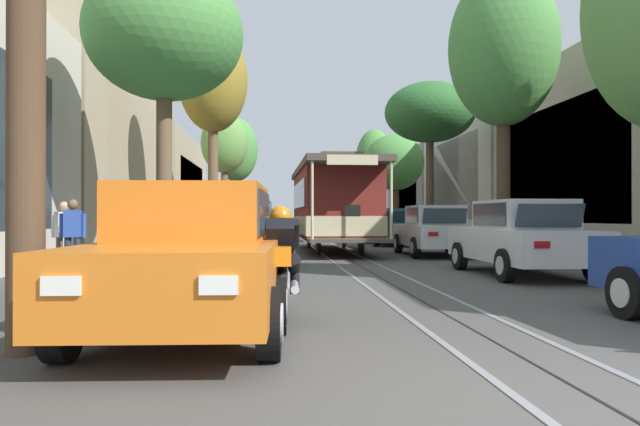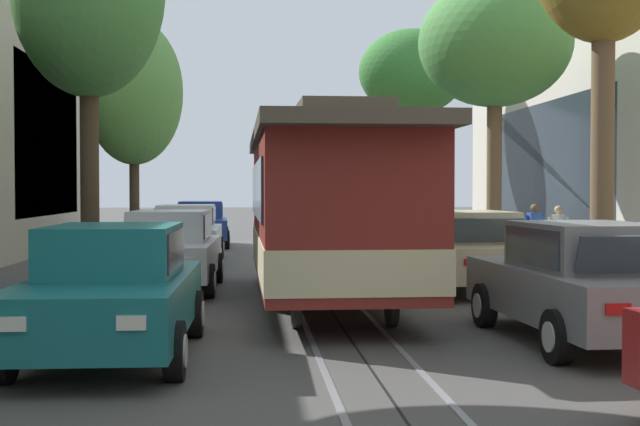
% 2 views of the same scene
% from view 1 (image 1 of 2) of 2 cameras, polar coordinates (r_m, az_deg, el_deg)
% --- Properties ---
extents(ground_plane, '(160.00, 160.00, 0.00)m').
position_cam_1_polar(ground_plane, '(22.97, 0.78, -3.42)').
color(ground_plane, '#4C4947').
extents(trolley_track_rails, '(1.14, 56.22, 0.01)m').
position_cam_1_polar(trolley_track_rails, '(25.77, 0.18, -3.08)').
color(trolley_track_rails, gray).
rests_on(trolley_track_rails, ground).
extents(building_facade_left, '(4.28, 47.92, 7.92)m').
position_cam_1_polar(building_facade_left, '(26.93, -21.07, 4.51)').
color(building_facade_left, beige).
rests_on(building_facade_left, ground).
extents(building_facade_right, '(5.09, 47.92, 7.84)m').
position_cam_1_polar(building_facade_right, '(27.14, 22.07, 4.56)').
color(building_facade_right, '#BCAD93').
rests_on(building_facade_right, ground).
extents(parked_car_orange_near_left, '(2.14, 4.42, 1.58)m').
position_cam_1_polar(parked_car_orange_near_left, '(6.58, -12.03, -4.19)').
color(parked_car_orange_near_left, orange).
rests_on(parked_car_orange_near_left, ground).
extents(parked_car_teal_second_left, '(2.11, 4.41, 1.58)m').
position_cam_1_polar(parked_car_teal_second_left, '(12.84, -8.19, -2.30)').
color(parked_car_teal_second_left, '#196B70').
rests_on(parked_car_teal_second_left, ground).
extents(parked_car_beige_mid_left, '(2.12, 4.41, 1.58)m').
position_cam_1_polar(parked_car_beige_mid_left, '(18.91, -7.05, -1.66)').
color(parked_car_beige_mid_left, '#C1B28E').
rests_on(parked_car_beige_mid_left, ground).
extents(parked_car_grey_fourth_left, '(2.12, 4.41, 1.58)m').
position_cam_1_polar(parked_car_grey_fourth_left, '(24.71, -6.58, -1.35)').
color(parked_car_grey_fourth_left, slate).
rests_on(parked_car_grey_fourth_left, ground).
extents(parked_car_red_fifth_left, '(2.13, 4.42, 1.58)m').
position_cam_1_polar(parked_car_red_fifth_left, '(30.48, -6.03, -1.15)').
color(parked_car_red_fifth_left, red).
rests_on(parked_car_red_fifth_left, ground).
extents(parked_car_maroon_sixth_left, '(2.10, 4.40, 1.58)m').
position_cam_1_polar(parked_car_maroon_sixth_left, '(36.55, -5.91, -1.02)').
color(parked_car_maroon_sixth_left, maroon).
rests_on(parked_car_maroon_sixth_left, ground).
extents(parked_car_maroon_far_left, '(2.13, 4.42, 1.58)m').
position_cam_1_polar(parked_car_maroon_far_left, '(42.77, -5.78, -0.91)').
color(parked_car_maroon_far_left, maroon).
rests_on(parked_car_maroon_far_left, ground).
extents(parked_car_white_second_right, '(2.01, 4.36, 1.58)m').
position_cam_1_polar(parked_car_white_second_right, '(13.13, 18.85, -2.24)').
color(parked_car_white_second_right, silver).
rests_on(parked_car_white_second_right, ground).
extents(parked_car_white_mid_right, '(2.08, 4.40, 1.58)m').
position_cam_1_polar(parked_car_white_mid_right, '(18.99, 10.95, -1.65)').
color(parked_car_white_mid_right, silver).
rests_on(parked_car_white_mid_right, ground).
extents(parked_car_teal_fourth_right, '(2.05, 4.38, 1.58)m').
position_cam_1_polar(parked_car_teal_fourth_right, '(25.67, 6.94, -1.31)').
color(parked_car_teal_fourth_right, '#196B70').
rests_on(parked_car_teal_fourth_right, ground).
extents(street_tree_kerb_left_second, '(3.81, 4.03, 7.27)m').
position_cam_1_polar(street_tree_kerb_left_second, '(15.39, -14.80, 16.23)').
color(street_tree_kerb_left_second, brown).
rests_on(street_tree_kerb_left_second, ground).
extents(street_tree_kerb_left_mid, '(2.55, 2.66, 8.25)m').
position_cam_1_polar(street_tree_kerb_left_mid, '(22.75, -10.29, 12.29)').
color(street_tree_kerb_left_mid, brown).
rests_on(street_tree_kerb_left_mid, ground).
extents(street_tree_kerb_left_fourth, '(2.42, 2.15, 6.58)m').
position_cam_1_polar(street_tree_kerb_left_fourth, '(31.00, -9.22, 6.52)').
color(street_tree_kerb_left_fourth, brown).
rests_on(street_tree_kerb_left_fourth, ground).
extents(street_tree_kerb_left_far, '(2.87, 2.45, 7.77)m').
position_cam_1_polar(street_tree_kerb_left_far, '(39.58, -8.11, 6.00)').
color(street_tree_kerb_left_far, brown).
rests_on(street_tree_kerb_left_far, ground).
extents(street_tree_kerb_right_second, '(3.21, 3.43, 8.65)m').
position_cam_1_polar(street_tree_kerb_right_second, '(19.09, 17.27, 14.88)').
color(street_tree_kerb_right_second, '#4C3826').
rests_on(street_tree_kerb_right_second, ground).
extents(street_tree_kerb_right_mid, '(3.97, 3.90, 7.14)m').
position_cam_1_polar(street_tree_kerb_right_mid, '(26.75, 10.56, 9.43)').
color(street_tree_kerb_right_mid, brown).
rests_on(street_tree_kerb_right_mid, ground).
extents(street_tree_kerb_right_fourth, '(3.35, 2.89, 5.81)m').
position_cam_1_polar(street_tree_kerb_right_fourth, '(33.21, 7.19, 4.75)').
color(street_tree_kerb_right_fourth, '#4C3826').
rests_on(street_tree_kerb_right_fourth, ground).
extents(street_tree_kerb_right_far, '(2.66, 2.87, 7.22)m').
position_cam_1_polar(street_tree_kerb_right_far, '(40.73, 5.28, 4.70)').
color(street_tree_kerb_right_far, '#4C3826').
rests_on(street_tree_kerb_right_far, ground).
extents(cable_car_trolley, '(2.67, 9.15, 3.28)m').
position_cam_1_polar(cable_car_trolley, '(21.21, 1.23, 0.81)').
color(cable_car_trolley, maroon).
rests_on(cable_car_trolley, ground).
extents(motorcycle_with_rider, '(0.56, 1.99, 1.37)m').
position_cam_1_polar(motorcycle_with_rider, '(6.93, -3.84, -5.25)').
color(motorcycle_with_rider, black).
rests_on(motorcycle_with_rider, ground).
extents(pedestrian_on_left_pavement, '(0.55, 0.29, 1.60)m').
position_cam_1_polar(pedestrian_on_left_pavement, '(13.55, -22.77, -1.73)').
color(pedestrian_on_left_pavement, '#282D38').
rests_on(pedestrian_on_left_pavement, ground).
extents(pedestrian_on_right_pavement, '(0.55, 0.41, 1.57)m').
position_cam_1_polar(pedestrian_on_right_pavement, '(14.33, -23.49, -1.73)').
color(pedestrian_on_right_pavement, '#4C4233').
rests_on(pedestrian_on_right_pavement, ground).
extents(pedestrian_crossing_far, '(0.55, 0.33, 1.71)m').
position_cam_1_polar(pedestrian_crossing_far, '(29.59, -11.16, -0.85)').
color(pedestrian_crossing_far, '#282D38').
rests_on(pedestrian_crossing_far, ground).
extents(fire_hydrant, '(0.40, 0.22, 0.84)m').
position_cam_1_polar(fire_hydrant, '(11.36, -15.36, -4.45)').
color(fire_hydrant, red).
rests_on(fire_hydrant, ground).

